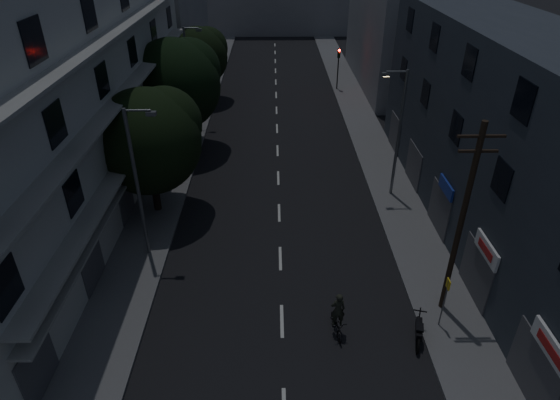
{
  "coord_description": "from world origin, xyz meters",
  "views": [
    {
      "loc": [
        -0.32,
        -8.62,
        15.34
      ],
      "look_at": [
        0.0,
        12.0,
        3.0
      ],
      "focal_mm": 30.0,
      "sensor_mm": 36.0,
      "label": 1
    }
  ],
  "objects_px": {
    "motorcycle": "(418,332)",
    "cyclist": "(337,320)",
    "bus_stop_sign": "(446,294)",
    "utility_pole": "(462,220)"
  },
  "relations": [
    {
      "from": "bus_stop_sign",
      "to": "motorcycle",
      "type": "relative_size",
      "value": 1.35
    },
    {
      "from": "motorcycle",
      "to": "cyclist",
      "type": "distance_m",
      "value": 3.43
    },
    {
      "from": "cyclist",
      "to": "bus_stop_sign",
      "type": "bearing_deg",
      "value": -4.33
    },
    {
      "from": "bus_stop_sign",
      "to": "motorcycle",
      "type": "xyz_separation_m",
      "value": [
        -1.13,
        -0.72,
        -1.41
      ]
    },
    {
      "from": "utility_pole",
      "to": "bus_stop_sign",
      "type": "height_order",
      "value": "utility_pole"
    },
    {
      "from": "motorcycle",
      "to": "bus_stop_sign",
      "type": "bearing_deg",
      "value": 47.03
    },
    {
      "from": "utility_pole",
      "to": "bus_stop_sign",
      "type": "relative_size",
      "value": 3.56
    },
    {
      "from": "motorcycle",
      "to": "cyclist",
      "type": "height_order",
      "value": "cyclist"
    },
    {
      "from": "bus_stop_sign",
      "to": "utility_pole",
      "type": "bearing_deg",
      "value": 67.63
    },
    {
      "from": "motorcycle",
      "to": "cyclist",
      "type": "relative_size",
      "value": 0.87
    }
  ]
}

